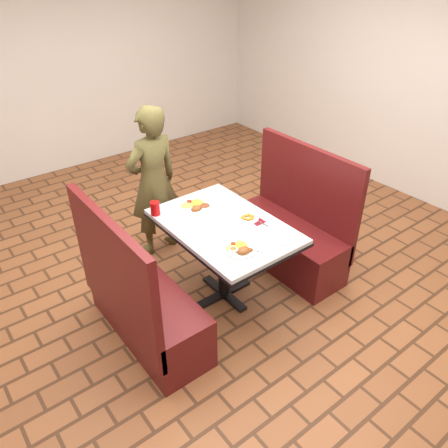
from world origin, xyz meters
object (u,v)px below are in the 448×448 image
at_px(dining_table, 224,234).
at_px(plantain_plate, 248,218).
at_px(near_dinner_plate, 240,247).
at_px(red_tumbler, 155,208).
at_px(booth_bench_right, 290,234).
at_px(booth_bench_left, 142,304).
at_px(far_dinner_plate, 196,205).
at_px(diner_person, 153,183).

relative_size(dining_table, plantain_plate, 6.78).
height_order(near_dinner_plate, red_tumbler, red_tumbler).
distance_m(dining_table, plantain_plate, 0.24).
relative_size(dining_table, booth_bench_right, 1.01).
xyz_separation_m(booth_bench_left, booth_bench_right, (1.60, 0.00, 0.00)).
distance_m(booth_bench_right, plantain_plate, 0.74).
height_order(booth_bench_left, booth_bench_right, same).
bearing_deg(booth_bench_left, far_dinner_plate, 24.99).
relative_size(dining_table, booth_bench_left, 1.01).
height_order(far_dinner_plate, plantain_plate, far_dinner_plate).
distance_m(dining_table, booth_bench_right, 0.86).
distance_m(dining_table, red_tumbler, 0.61).
bearing_deg(plantain_plate, diner_person, 104.97).
height_order(booth_bench_right, diner_person, diner_person).
xyz_separation_m(booth_bench_left, red_tumbler, (0.44, 0.47, 0.48)).
relative_size(booth_bench_left, red_tumbler, 10.20).
height_order(diner_person, red_tumbler, diner_person).
distance_m(near_dinner_plate, red_tumbler, 0.87).
height_order(dining_table, red_tumbler, red_tumbler).
relative_size(dining_table, far_dinner_plate, 4.11).
distance_m(near_dinner_plate, far_dinner_plate, 0.73).
height_order(booth_bench_right, red_tumbler, booth_bench_right).
bearing_deg(far_dinner_plate, dining_table, -85.59).
xyz_separation_m(booth_bench_left, near_dinner_plate, (0.67, -0.36, 0.45)).
bearing_deg(booth_bench_left, plantain_plate, -3.42).
relative_size(plantain_plate, red_tumbler, 1.52).
xyz_separation_m(dining_table, far_dinner_plate, (-0.03, 0.36, 0.12)).
bearing_deg(far_dinner_plate, booth_bench_right, -23.50).
height_order(near_dinner_plate, far_dinner_plate, same).
bearing_deg(near_dinner_plate, booth_bench_left, 151.53).
relative_size(booth_bench_right, plantain_plate, 6.71).
distance_m(diner_person, far_dinner_plate, 0.64).
bearing_deg(red_tumbler, booth_bench_right, -22.14).
relative_size(booth_bench_right, near_dinner_plate, 4.86).
height_order(dining_table, booth_bench_right, booth_bench_right).
relative_size(booth_bench_left, far_dinner_plate, 4.07).
bearing_deg(plantain_plate, far_dinner_plate, 118.71).
height_order(dining_table, plantain_plate, plantain_plate).
relative_size(near_dinner_plate, far_dinner_plate, 0.84).
bearing_deg(dining_table, booth_bench_left, 180.00).
height_order(diner_person, near_dinner_plate, diner_person).
distance_m(far_dinner_plate, plantain_plate, 0.48).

